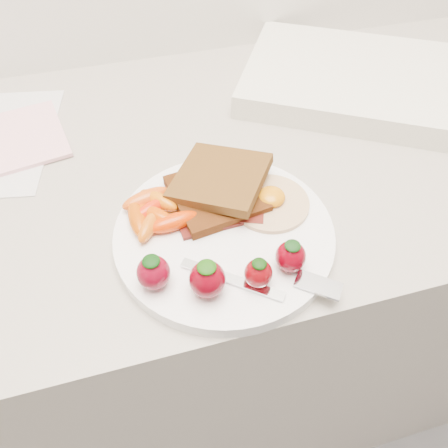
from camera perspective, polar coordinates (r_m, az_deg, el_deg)
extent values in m
cube|color=gray|center=(1.01, -2.81, -10.88)|extent=(2.00, 0.60, 0.90)
cylinder|color=white|center=(0.54, 0.00, -1.31)|extent=(0.27, 0.27, 0.02)
cube|color=black|center=(0.56, -1.01, 3.85)|extent=(0.12, 0.12, 0.01)
cube|color=#4E3110|center=(0.57, -0.51, 6.05)|extent=(0.15, 0.15, 0.03)
cylinder|color=beige|center=(0.56, 6.02, 2.78)|extent=(0.10, 0.10, 0.01)
ellipsoid|color=orange|center=(0.56, 6.17, 3.57)|extent=(0.04, 0.04, 0.02)
cube|color=#3D0507|center=(0.54, -0.99, 0.03)|extent=(0.09, 0.03, 0.00)
cube|color=#4D1611|center=(0.54, 0.42, 1.13)|extent=(0.09, 0.05, 0.00)
cube|color=black|center=(0.55, -0.67, 1.86)|extent=(0.09, 0.05, 0.00)
ellipsoid|color=red|center=(0.55, -9.75, 1.72)|extent=(0.05, 0.04, 0.02)
ellipsoid|color=#C74300|center=(0.54, -8.72, 1.00)|extent=(0.06, 0.06, 0.02)
ellipsoid|color=#C8590B|center=(0.53, -9.73, -0.20)|extent=(0.04, 0.05, 0.02)
ellipsoid|color=#D26407|center=(0.56, -8.56, 3.09)|extent=(0.05, 0.06, 0.02)
ellipsoid|color=#D14F10|center=(0.56, -10.18, 3.32)|extent=(0.07, 0.04, 0.02)
ellipsoid|color=#CA3000|center=(0.53, -6.55, 0.28)|extent=(0.07, 0.03, 0.02)
ellipsoid|color=#B84500|center=(0.54, -11.25, 0.65)|extent=(0.02, 0.06, 0.02)
ellipsoid|color=maroon|center=(0.48, -9.20, -6.29)|extent=(0.04, 0.04, 0.04)
ellipsoid|color=black|center=(0.46, -9.51, -4.81)|extent=(0.02, 0.02, 0.01)
ellipsoid|color=#5E010D|center=(0.46, -2.20, -7.23)|extent=(0.04, 0.04, 0.04)
ellipsoid|color=#144308|center=(0.44, -2.28, -5.64)|extent=(0.02, 0.02, 0.01)
ellipsoid|color=#67040A|center=(0.47, 4.51, -6.44)|extent=(0.03, 0.03, 0.03)
ellipsoid|color=black|center=(0.46, 4.64, -5.20)|extent=(0.02, 0.02, 0.01)
ellipsoid|color=#63000C|center=(0.49, 8.69, -4.24)|extent=(0.03, 0.03, 0.04)
ellipsoid|color=black|center=(0.47, 8.96, -2.83)|extent=(0.02, 0.02, 0.01)
cube|color=silver|center=(0.49, 1.04, -7.21)|extent=(0.10, 0.08, 0.00)
cube|color=silver|center=(0.49, 12.23, -7.77)|extent=(0.05, 0.05, 0.00)
cube|color=#F3B0BA|center=(0.75, -24.23, 10.50)|extent=(0.13, 0.17, 0.01)
cube|color=silver|center=(0.82, 15.67, 17.82)|extent=(0.43, 0.41, 0.04)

